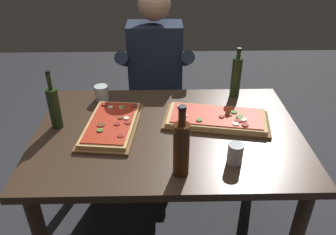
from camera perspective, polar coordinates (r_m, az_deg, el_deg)
name	(u,v)px	position (r m, az deg, el deg)	size (l,w,h in m)	color
ground_plane	(168,226)	(2.28, 0.03, -17.88)	(6.40, 6.40, 0.00)	#2D2D33
dining_table	(168,145)	(1.84, 0.04, -4.67)	(1.40, 0.96, 0.74)	#3D2B1E
pizza_rectangular_front	(216,119)	(1.87, 8.21, -0.18)	(0.61, 0.37, 0.05)	brown
pizza_rectangular_left	(112,125)	(1.82, -9.57, -1.19)	(0.33, 0.51, 0.05)	brown
wine_bottle_dark	(54,107)	(1.86, -18.72, 1.71)	(0.06, 0.06, 0.32)	#233819
oil_bottle_amber	(236,77)	(2.11, 11.49, 6.81)	(0.06, 0.06, 0.31)	#233819
vinegar_bottle_green	(181,148)	(1.43, 2.28, -5.17)	(0.07, 0.07, 0.34)	#47230F
tumbler_near_camera	(235,155)	(1.58, 11.31, -6.18)	(0.07, 0.07, 0.10)	silver
tumbler_far_side	(102,94)	(2.11, -11.18, 3.99)	(0.08, 0.08, 0.09)	silver
diner_chair	(156,97)	(2.65, -2.02, 3.45)	(0.44, 0.44, 0.87)	#3D2B1E
seated_diner	(155,74)	(2.43, -2.15, 7.46)	(0.53, 0.41, 1.33)	#23232D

